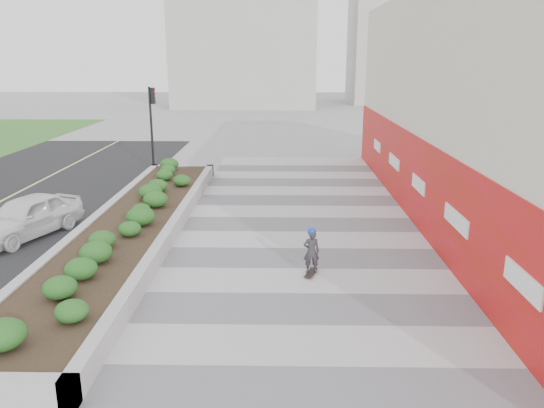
{
  "coord_description": "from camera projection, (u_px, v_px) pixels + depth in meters",
  "views": [
    {
      "loc": [
        -0.65,
        -9.38,
        5.62
      ],
      "look_at": [
        -0.96,
        6.89,
        1.1
      ],
      "focal_mm": 35.0,
      "sensor_mm": 36.0,
      "label": 1
    }
  ],
  "objects": [
    {
      "name": "manhole_cover",
      "position": [
        327.0,
        287.0,
        13.41
      ],
      "size": [
        0.44,
        0.44,
        0.01
      ],
      "primitive_type": "cylinder",
      "color": "#595654",
      "rests_on": "ground"
    },
    {
      "name": "car_white",
      "position": [
        26.0,
        216.0,
        17.04
      ],
      "size": [
        2.9,
        4.24,
        1.34
      ],
      "primitive_type": "imported",
      "rotation": [
        0.0,
        0.0,
        -0.37
      ],
      "color": "white",
      "rests_on": "ground"
    },
    {
      "name": "traffic_signal_near",
      "position": [
        152.0,
        116.0,
        26.78
      ],
      "size": [
        0.33,
        0.28,
        4.2
      ],
      "color": "black",
      "rests_on": "ground"
    },
    {
      "name": "ground",
      "position": [
        314.0,
        350.0,
        10.53
      ],
      "size": [
        160.0,
        160.0,
        0.0
      ],
      "primitive_type": "plane",
      "color": "gray",
      "rests_on": "ground"
    },
    {
      "name": "building",
      "position": [
        506.0,
        107.0,
        17.99
      ],
      "size": [
        6.04,
        24.08,
        8.0
      ],
      "color": "beige",
      "rests_on": "ground"
    },
    {
      "name": "distant_bldg_north_l",
      "position": [
        245.0,
        18.0,
        60.93
      ],
      "size": [
        16.0,
        12.0,
        20.0
      ],
      "primitive_type": "cube",
      "color": "#ADAAA3",
      "rests_on": "ground"
    },
    {
      "name": "distant_bldg_north_r",
      "position": [
        410.0,
        3.0,
        64.85
      ],
      "size": [
        14.0,
        10.0,
        24.0
      ],
      "primitive_type": "cube",
      "color": "#ADAAA3",
      "rests_on": "ground"
    },
    {
      "name": "walkway",
      "position": [
        307.0,
        287.0,
        13.42
      ],
      "size": [
        8.0,
        36.0,
        0.01
      ],
      "primitive_type": "cube",
      "color": "#A8A8AD",
      "rests_on": "ground"
    },
    {
      "name": "planter",
      "position": [
        133.0,
        222.0,
        17.26
      ],
      "size": [
        3.0,
        18.0,
        0.9
      ],
      "color": "#9E9EA0",
      "rests_on": "ground"
    },
    {
      "name": "skateboarder",
      "position": [
        311.0,
        251.0,
        13.99
      ],
      "size": [
        0.45,
        0.75,
        1.33
      ],
      "rotation": [
        0.0,
        0.0,
        -0.32
      ],
      "color": "beige",
      "rests_on": "ground"
    }
  ]
}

